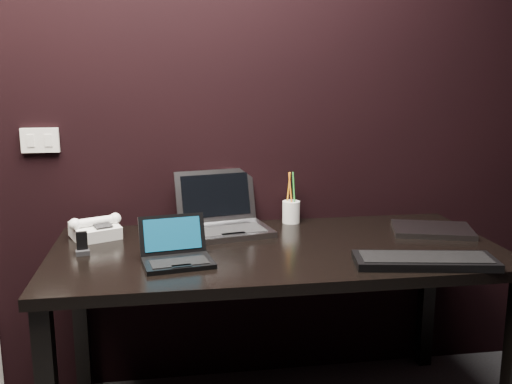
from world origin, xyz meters
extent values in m
plane|color=black|center=(0.00, 1.80, 1.30)|extent=(4.00, 0.00, 4.00)
cube|color=silver|center=(-0.62, 1.79, 1.12)|extent=(0.15, 0.02, 0.10)
cube|color=silver|center=(-0.66, 1.78, 1.12)|extent=(0.03, 0.01, 0.05)
cube|color=silver|center=(-0.58, 1.78, 1.12)|extent=(0.03, 0.01, 0.05)
cube|color=black|center=(0.30, 1.40, 0.72)|extent=(1.70, 0.80, 0.04)
cube|color=black|center=(-0.50, 1.75, 0.35)|extent=(0.06, 0.06, 0.70)
cube|color=black|center=(1.10, 1.75, 0.35)|extent=(0.06, 0.06, 0.70)
cube|color=black|center=(-0.08, 1.24, 0.75)|extent=(0.26, 0.20, 0.02)
cube|color=black|center=(-0.08, 1.22, 0.76)|extent=(0.21, 0.12, 0.00)
cube|color=black|center=(-0.07, 1.18, 0.76)|extent=(0.07, 0.04, 0.00)
cube|color=black|center=(-0.10, 1.34, 0.82)|extent=(0.24, 0.09, 0.14)
cube|color=#092E44|center=(-0.09, 1.34, 0.82)|extent=(0.21, 0.07, 0.11)
cube|color=#A3A3A9|center=(0.13, 1.60, 0.75)|extent=(0.39, 0.32, 0.02)
cube|color=black|center=(0.13, 1.57, 0.77)|extent=(0.31, 0.19, 0.00)
cube|color=gray|center=(0.15, 1.51, 0.77)|extent=(0.10, 0.06, 0.00)
cube|color=#A3A2A8|center=(0.10, 1.75, 0.87)|extent=(0.36, 0.14, 0.22)
cube|color=black|center=(0.10, 1.75, 0.87)|extent=(0.30, 0.11, 0.18)
cube|color=black|center=(0.77, 1.11, 0.75)|extent=(0.50, 0.25, 0.03)
cube|color=black|center=(0.77, 1.11, 0.77)|extent=(0.46, 0.21, 0.00)
cube|color=gray|center=(0.98, 1.50, 0.75)|extent=(0.37, 0.31, 0.02)
cube|color=silver|center=(-0.40, 1.62, 0.77)|extent=(0.22, 0.22, 0.07)
cylinder|color=white|center=(-0.40, 1.61, 0.81)|extent=(0.16, 0.10, 0.03)
sphere|color=white|center=(-0.47, 1.58, 0.81)|extent=(0.06, 0.06, 0.05)
sphere|color=white|center=(-0.32, 1.65, 0.81)|extent=(0.06, 0.06, 0.05)
cube|color=black|center=(-0.36, 1.59, 0.80)|extent=(0.08, 0.07, 0.01)
cube|color=black|center=(-0.42, 1.42, 0.78)|extent=(0.04, 0.03, 0.08)
cube|color=black|center=(-0.42, 1.41, 0.75)|extent=(0.05, 0.04, 0.02)
cylinder|color=white|center=(0.43, 1.74, 0.79)|extent=(0.09, 0.09, 0.10)
cylinder|color=orange|center=(0.42, 1.75, 0.89)|extent=(0.02, 0.03, 0.14)
cylinder|color=#268C30|center=(0.44, 1.73, 0.89)|extent=(0.01, 0.02, 0.14)
cylinder|color=black|center=(0.43, 1.75, 0.89)|extent=(0.01, 0.02, 0.15)
cylinder|color=#C96012|center=(0.42, 1.73, 0.89)|extent=(0.02, 0.03, 0.14)
camera|label=1|loc=(-0.10, -0.66, 1.39)|focal=40.00mm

